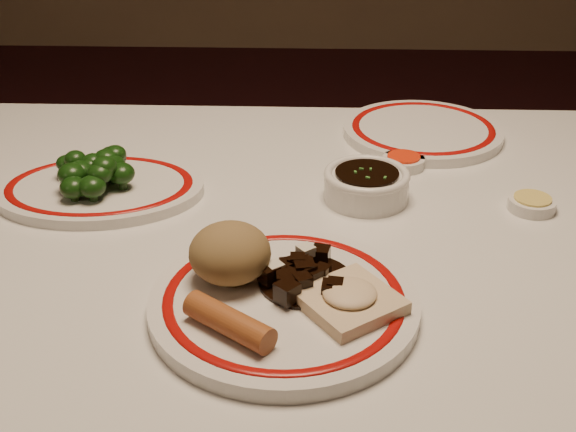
# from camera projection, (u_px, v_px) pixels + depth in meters

# --- Properties ---
(dining_table) EXTENTS (1.20, 0.90, 0.75)m
(dining_table) POSITION_uv_depth(u_px,v_px,m) (311.00, 287.00, 0.98)
(dining_table) COLOR white
(dining_table) RESTS_ON ground
(main_plate) EXTENTS (0.34, 0.34, 0.02)m
(main_plate) POSITION_uv_depth(u_px,v_px,m) (284.00, 302.00, 0.77)
(main_plate) COLOR silver
(main_plate) RESTS_ON dining_table
(rice_mound) EXTENTS (0.09, 0.09, 0.07)m
(rice_mound) POSITION_uv_depth(u_px,v_px,m) (230.00, 253.00, 0.79)
(rice_mound) COLOR olive
(rice_mound) RESTS_ON main_plate
(spring_roll) EXTENTS (0.10, 0.08, 0.03)m
(spring_roll) POSITION_uv_depth(u_px,v_px,m) (229.00, 322.00, 0.71)
(spring_roll) COLOR #A45828
(spring_roll) RESTS_ON main_plate
(fried_wonton) EXTENTS (0.13, 0.13, 0.03)m
(fried_wonton) POSITION_uv_depth(u_px,v_px,m) (349.00, 299.00, 0.75)
(fried_wonton) COLOR beige
(fried_wonton) RESTS_ON main_plate
(stirfry_heap) EXTENTS (0.11, 0.11, 0.03)m
(stirfry_heap) POSITION_uv_depth(u_px,v_px,m) (302.00, 276.00, 0.78)
(stirfry_heap) COLOR black
(stirfry_heap) RESTS_ON main_plate
(broccoli_plate) EXTENTS (0.31, 0.27, 0.02)m
(broccoli_plate) POSITION_uv_depth(u_px,v_px,m) (100.00, 188.00, 1.02)
(broccoli_plate) COLOR silver
(broccoli_plate) RESTS_ON dining_table
(broccoli_pile) EXTENTS (0.12, 0.13, 0.05)m
(broccoli_pile) POSITION_uv_depth(u_px,v_px,m) (96.00, 169.00, 1.00)
(broccoli_pile) COLOR #23471C
(broccoli_pile) RESTS_ON broccoli_plate
(soy_bowl) EXTENTS (0.12, 0.12, 0.04)m
(soy_bowl) POSITION_uv_depth(u_px,v_px,m) (366.00, 186.00, 1.00)
(soy_bowl) COLOR silver
(soy_bowl) RESTS_ON dining_table
(sweet_sour_dish) EXTENTS (0.06, 0.06, 0.02)m
(sweet_sour_dish) POSITION_uv_depth(u_px,v_px,m) (403.00, 162.00, 1.09)
(sweet_sour_dish) COLOR silver
(sweet_sour_dish) RESTS_ON dining_table
(mustard_dish) EXTENTS (0.06, 0.06, 0.02)m
(mustard_dish) POSITION_uv_depth(u_px,v_px,m) (532.00, 204.00, 0.98)
(mustard_dish) COLOR silver
(mustard_dish) RESTS_ON dining_table
(far_plate) EXTENTS (0.30, 0.30, 0.02)m
(far_plate) POSITION_uv_depth(u_px,v_px,m) (423.00, 131.00, 1.20)
(far_plate) COLOR silver
(far_plate) RESTS_ON dining_table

